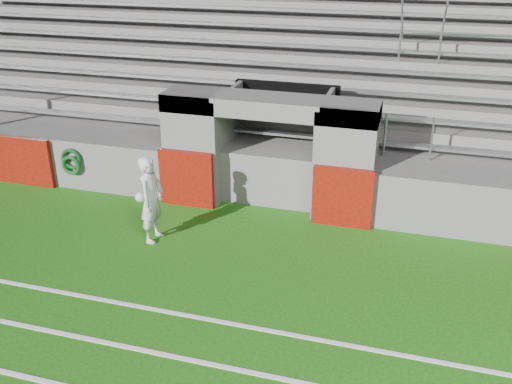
% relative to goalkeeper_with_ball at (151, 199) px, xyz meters
% --- Properties ---
extents(ground, '(90.00, 90.00, 0.00)m').
position_rel_goalkeeper_with_ball_xyz_m(ground, '(1.85, -1.24, -0.92)').
color(ground, '#1A520D').
rests_on(ground, ground).
extents(stadium_structure, '(26.00, 8.48, 5.42)m').
position_rel_goalkeeper_with_ball_xyz_m(stadium_structure, '(1.85, 6.73, 0.58)').
color(stadium_structure, '#575452').
rests_on(stadium_structure, ground).
extents(goalkeeper_with_ball, '(0.52, 0.68, 1.83)m').
position_rel_goalkeeper_with_ball_xyz_m(goalkeeper_with_ball, '(0.00, 0.00, 0.00)').
color(goalkeeper_with_ball, silver).
rests_on(goalkeeper_with_ball, ground).
extents(hose_coil, '(0.55, 0.15, 0.68)m').
position_rel_goalkeeper_with_ball_xyz_m(hose_coil, '(-2.96, 1.68, -0.15)').
color(hose_coil, '#0B3913').
rests_on(hose_coil, ground).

